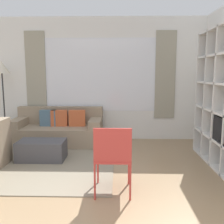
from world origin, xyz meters
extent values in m
cube|color=white|center=(0.00, 3.38, 1.35)|extent=(5.79, 0.07, 2.70)
cube|color=white|center=(0.00, 3.33, 1.45)|extent=(2.52, 0.01, 1.60)
cube|color=#9E9984|center=(-1.43, 3.32, 1.45)|extent=(0.44, 0.03, 1.90)
cube|color=#9E9984|center=(1.43, 3.32, 1.45)|extent=(0.44, 0.03, 1.90)
cube|color=gray|center=(-1.15, 1.75, 0.01)|extent=(2.96, 2.38, 0.01)
cube|color=white|center=(2.09, 2.11, 1.11)|extent=(0.42, 0.04, 2.21)
cube|color=white|center=(2.09, 2.54, 1.11)|extent=(0.42, 0.04, 2.21)
cube|color=black|center=(1.92, 1.32, 0.65)|extent=(0.04, 0.69, 0.38)
cube|color=black|center=(1.94, 1.32, 0.48)|extent=(0.10, 0.24, 0.03)
cube|color=gray|center=(-0.88, 2.87, 0.19)|extent=(1.86, 0.83, 0.38)
cube|color=gray|center=(-0.88, 3.19, 0.57)|extent=(1.86, 0.18, 0.38)
cube|color=gray|center=(-1.68, 2.87, 0.46)|extent=(0.24, 0.77, 0.16)
cube|color=gray|center=(-0.07, 2.87, 0.46)|extent=(0.24, 0.77, 0.16)
cube|color=#C65B33|center=(-0.46, 2.91, 0.55)|extent=(0.35, 0.14, 0.34)
cube|color=#C65B33|center=(-0.84, 2.91, 0.55)|extent=(0.35, 0.15, 0.34)
cube|color=slate|center=(-1.08, 2.91, 0.55)|extent=(0.35, 0.14, 0.34)
cube|color=#47474C|center=(-0.91, 1.87, 0.17)|extent=(0.80, 0.46, 0.34)
cylinder|color=black|center=(-2.07, 3.06, 0.01)|extent=(0.26, 0.26, 0.02)
cylinder|color=#2D2D30|center=(-2.07, 3.06, 0.75)|extent=(0.03, 0.03, 1.46)
cone|color=beige|center=(-2.07, 3.06, 1.61)|extent=(0.35, 0.35, 0.26)
cylinder|color=#CC3D38|center=(0.55, 0.95, 0.22)|extent=(0.02, 0.02, 0.44)
cylinder|color=#CC3D38|center=(0.13, 0.95, 0.22)|extent=(0.02, 0.02, 0.44)
cylinder|color=#CC3D38|center=(0.55, 0.52, 0.22)|extent=(0.02, 0.02, 0.44)
cylinder|color=#CC3D38|center=(0.13, 0.52, 0.22)|extent=(0.02, 0.02, 0.44)
cube|color=#CC3D38|center=(0.34, 0.74, 0.45)|extent=(0.44, 0.46, 0.02)
cube|color=#CC3D38|center=(0.34, 0.53, 0.66)|extent=(0.44, 0.02, 0.40)
camera|label=1|loc=(0.41, -2.24, 1.47)|focal=40.00mm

